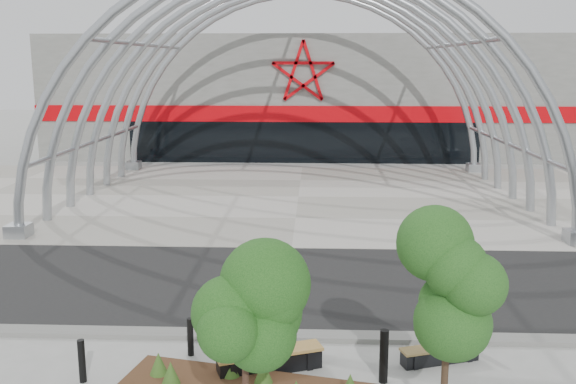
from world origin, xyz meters
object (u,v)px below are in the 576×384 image
object	(u,v)px
street_tree_1	(449,288)
bollard_2	(251,333)
bench_0	(270,361)
bench_1	(440,355)
street_tree_0	(245,317)

from	to	relation	value
street_tree_1	bollard_2	size ratio (longest dim) A/B	3.97
street_tree_1	bench_0	size ratio (longest dim) A/B	1.60
bench_1	street_tree_0	bearing A→B (deg)	-137.45
street_tree_1	bench_0	distance (m)	4.42
street_tree_0	bench_0	size ratio (longest dim) A/B	1.48
street_tree_0	bench_1	size ratio (longest dim) A/B	1.88
bench_0	street_tree_1	bearing A→B (deg)	-32.06
street_tree_0	bench_1	distance (m)	5.58
street_tree_1	bench_1	size ratio (longest dim) A/B	2.03
bench_1	bollard_2	distance (m)	4.09
street_tree_1	bench_1	xyz separation A→B (m)	(0.43, 2.54, -2.41)
bench_1	bench_0	bearing A→B (deg)	-171.11
bench_0	bollard_2	xyz separation A→B (m)	(-0.47, 0.88, 0.23)
bench_1	bollard_2	bearing A→B (deg)	175.47
bench_0	street_tree_0	bearing A→B (deg)	-93.41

